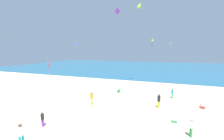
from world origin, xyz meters
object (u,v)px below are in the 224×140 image
(person_1, at_px, (21,133))
(kite_yellow, at_px, (152,40))
(person_2, at_px, (42,118))
(beach_chair_mid_beach, at_px, (202,106))
(person_0, at_px, (92,97))
(kite_purple, at_px, (117,11))
(cooler_box, at_px, (174,121))
(kite_red, at_px, (48,65))
(person_3, at_px, (172,93))
(kite_pink, at_px, (170,43))
(kite_lime, at_px, (140,5))
(person_5, at_px, (191,126))
(person_4, at_px, (159,100))
(beach_chair_near_camera, at_px, (119,91))
(kite_blue, at_px, (75,43))

(person_1, height_order, kite_yellow, kite_yellow)
(person_2, bearing_deg, beach_chair_mid_beach, -55.58)
(person_0, relative_size, kite_purple, 1.16)
(cooler_box, bearing_deg, kite_red, 167.14)
(person_0, height_order, kite_yellow, kite_yellow)
(beach_chair_mid_beach, xyz_separation_m, person_0, (-13.14, -3.45, 0.76))
(cooler_box, xyz_separation_m, person_2, (-11.53, -4.64, 0.68))
(cooler_box, bearing_deg, kite_yellow, 104.58)
(person_3, height_order, kite_pink, kite_pink)
(person_0, distance_m, kite_pink, 25.06)
(beach_chair_mid_beach, xyz_separation_m, kite_red, (-22.97, -0.22, 4.25))
(cooler_box, bearing_deg, kite_lime, 111.07)
(person_2, height_order, person_5, person_5)
(person_1, bearing_deg, person_4, 66.28)
(kite_yellow, bearing_deg, beach_chair_mid_beach, -42.28)
(person_0, height_order, kite_red, kite_red)
(beach_chair_near_camera, height_order, person_0, person_0)
(beach_chair_mid_beach, relative_size, person_0, 0.47)
(beach_chair_near_camera, bearing_deg, kite_blue, 28.10)
(person_1, distance_m, kite_blue, 16.84)
(kite_yellow, bearing_deg, kite_lime, 126.17)
(person_5, xyz_separation_m, kite_pink, (0.24, 24.43, 7.94))
(beach_chair_near_camera, relative_size, person_5, 0.51)
(kite_pink, bearing_deg, person_5, -90.55)
(beach_chair_mid_beach, bearing_deg, person_3, 173.16)
(person_4, xyz_separation_m, kite_yellow, (-1.28, 7.38, 7.78))
(person_5, relative_size, kite_blue, 1.44)
(person_0, relative_size, person_2, 1.24)
(kite_yellow, xyz_separation_m, kite_pink, (3.90, 12.07, 0.05))
(beach_chair_near_camera, distance_m, kite_blue, 11.33)
(person_0, relative_size, person_5, 1.12)
(beach_chair_near_camera, distance_m, kite_red, 12.77)
(person_2, bearing_deg, person_1, -162.86)
(person_4, height_order, kite_purple, kite_purple)
(beach_chair_mid_beach, relative_size, person_3, 0.57)
(person_0, xyz_separation_m, person_2, (-1.98, -5.83, -0.19))
(beach_chair_near_camera, height_order, kite_red, kite_red)
(kite_purple, bearing_deg, beach_chair_near_camera, -61.72)
(beach_chair_near_camera, height_order, kite_pink, kite_pink)
(person_2, height_order, kite_lime, kite_lime)
(person_2, bearing_deg, kite_pink, -22.31)
(kite_yellow, bearing_deg, kite_blue, -166.72)
(beach_chair_mid_beach, relative_size, person_5, 0.53)
(person_5, relative_size, kite_pink, 1.39)
(person_1, relative_size, person_2, 1.25)
(person_4, xyz_separation_m, kite_pink, (2.62, 19.45, 7.83))
(person_3, bearing_deg, cooler_box, 75.85)
(person_3, bearing_deg, person_1, 41.39)
(beach_chair_near_camera, distance_m, person_2, 12.69)
(person_4, xyz_separation_m, kite_purple, (-6.95, 5.70, 12.41))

